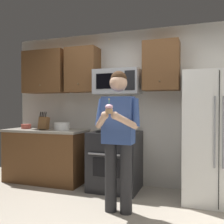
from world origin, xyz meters
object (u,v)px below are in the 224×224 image
person (118,133)px  bowl_small_colored (26,126)px  knife_block (44,123)px  bowl_large_white (62,126)px  microwave (118,82)px  oven_range (115,160)px  refrigerator (217,137)px  cupcake (109,109)px

person → bowl_small_colored: bearing=157.1°
knife_block → bowl_small_colored: bearing=172.4°
bowl_large_white → knife_block: bearing=-177.1°
bowl_large_white → bowl_small_colored: 0.76m
bowl_large_white → person: 1.52m
microwave → person: microwave is taller
microwave → bowl_small_colored: (-1.72, -0.09, -0.76)m
microwave → bowl_large_white: 1.22m
oven_range → microwave: microwave is taller
oven_range → microwave: size_ratio=1.26×
refrigerator → knife_block: 2.81m
bowl_small_colored → person: (2.04, -0.86, 0.03)m
knife_block → person: bearing=-26.4°
bowl_small_colored → person: person is taller
refrigerator → person: size_ratio=1.02×
cupcake → oven_range: bearing=105.3°
oven_range → refrigerator: (1.50, -0.04, 0.44)m
oven_range → person: (0.32, -0.83, 0.53)m
microwave → bowl_large_white: (-0.96, -0.13, -0.73)m
refrigerator → bowl_large_white: size_ratio=6.62×
microwave → cupcake: (0.32, -1.28, -0.43)m
microwave → bowl_large_white: size_ratio=2.72×
bowl_large_white → bowl_small_colored: bowl_large_white is taller
microwave → bowl_large_white: bearing=-172.2°
refrigerator → bowl_large_white: refrigerator is taller
refrigerator → bowl_small_colored: 3.22m
microwave → knife_block: 1.48m
bowl_large_white → oven_range: bearing=0.7°
microwave → bowl_small_colored: size_ratio=4.08×
bowl_large_white → person: bearing=-32.7°
person → cupcake: (-0.00, -0.33, 0.30)m
refrigerator → cupcake: size_ratio=10.35×
bowl_large_white → person: size_ratio=0.15×
knife_block → bowl_large_white: size_ratio=1.18×
refrigerator → person: refrigerator is taller
person → cupcake: bearing=-90.0°
person → microwave: bearing=108.5°
microwave → person: 1.24m
oven_range → bowl_small_colored: size_ratio=5.14×
oven_range → knife_block: knife_block is taller
person → refrigerator: bearing=33.9°
microwave → person: size_ratio=0.42×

